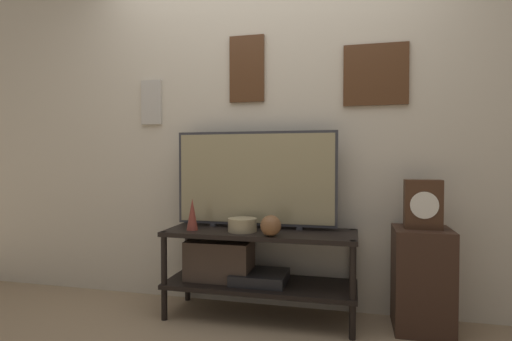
{
  "coord_description": "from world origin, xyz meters",
  "views": [
    {
      "loc": [
        0.6,
        -2.32,
        1.06
      ],
      "look_at": [
        -0.03,
        0.26,
        0.99
      ],
      "focal_mm": 28.0,
      "sensor_mm": 36.0,
      "label": 1
    }
  ],
  "objects": [
    {
      "name": "ground_plane",
      "position": [
        0.0,
        0.0,
        0.0
      ],
      "size": [
        12.0,
        12.0,
        0.0
      ],
      "primitive_type": "plane",
      "color": "#997F60"
    },
    {
      "name": "vase_round_glass",
      "position": [
        0.11,
        0.09,
        0.65
      ],
      "size": [
        0.13,
        0.13,
        0.13
      ],
      "color": "brown",
      "rests_on": "media_console"
    },
    {
      "name": "mantel_clock",
      "position": [
        1.02,
        0.29,
        0.79
      ],
      "size": [
        0.22,
        0.11,
        0.3
      ],
      "color": "#422819",
      "rests_on": "side_table"
    },
    {
      "name": "wall_back",
      "position": [
        0.0,
        0.53,
        1.35
      ],
      "size": [
        6.4,
        0.08,
        2.7
      ],
      "color": "beige",
      "rests_on": "ground_plane"
    },
    {
      "name": "vase_wide_bowl",
      "position": [
        -0.11,
        0.2,
        0.63
      ],
      "size": [
        0.19,
        0.19,
        0.09
      ],
      "color": "tan",
      "rests_on": "media_console"
    },
    {
      "name": "television",
      "position": [
        -0.06,
        0.36,
        0.93
      ],
      "size": [
        1.12,
        0.05,
        0.67
      ],
      "color": "#333338",
      "rests_on": "media_console"
    },
    {
      "name": "media_console",
      "position": [
        -0.11,
        0.26,
        0.37
      ],
      "size": [
        1.27,
        0.44,
        0.58
      ],
      "color": "black",
      "rests_on": "ground_plane"
    },
    {
      "name": "side_table",
      "position": [
        1.02,
        0.31,
        0.32
      ],
      "size": [
        0.34,
        0.35,
        0.63
      ],
      "color": "#382319",
      "rests_on": "ground_plane"
    },
    {
      "name": "vase_slim_bronze",
      "position": [
        -0.45,
        0.18,
        0.69
      ],
      "size": [
        0.08,
        0.08,
        0.21
      ],
      "color": "brown",
      "rests_on": "media_console"
    }
  ]
}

